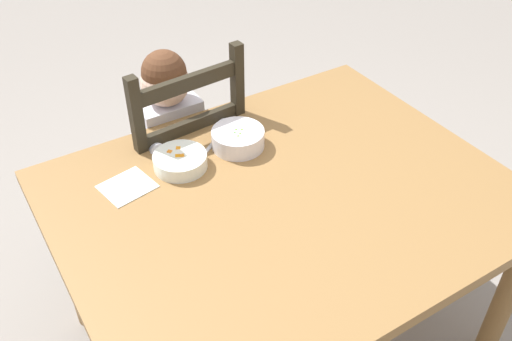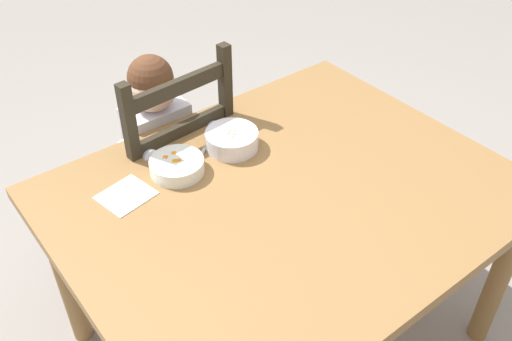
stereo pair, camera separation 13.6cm
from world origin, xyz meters
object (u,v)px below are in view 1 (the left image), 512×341
at_px(bowl_of_peas, 239,138).
at_px(child_figure, 174,134).
at_px(bowl_of_carrots, 180,161).
at_px(dining_chair, 178,169).
at_px(spoon, 200,159).
at_px(dining_table, 284,215).

bearing_deg(bowl_of_peas, child_figure, 109.82).
relative_size(child_figure, bowl_of_carrots, 5.58).
distance_m(dining_chair, bowl_of_peas, 0.42).
bearing_deg(bowl_of_peas, spoon, -179.76).
xyz_separation_m(child_figure, bowl_of_peas, (0.11, -0.29, 0.12)).
xyz_separation_m(dining_chair, bowl_of_peas, (0.10, -0.30, 0.29)).
height_order(dining_chair, bowl_of_carrots, dining_chair).
distance_m(dining_table, bowl_of_peas, 0.30).
distance_m(dining_chair, bowl_of_carrots, 0.42).
height_order(dining_table, spoon, spoon).
xyz_separation_m(dining_table, child_figure, (-0.10, 0.57, -0.00)).
bearing_deg(bowl_of_peas, dining_table, -90.85).
relative_size(dining_chair, bowl_of_carrots, 5.80).
height_order(bowl_of_peas, spoon, bowl_of_peas).
relative_size(bowl_of_peas, bowl_of_carrots, 1.03).
bearing_deg(bowl_of_carrots, dining_table, -53.02).
distance_m(child_figure, bowl_of_carrots, 0.33).
distance_m(child_figure, bowl_of_peas, 0.34).
xyz_separation_m(dining_table, spoon, (-0.14, 0.27, 0.09)).
distance_m(dining_chair, spoon, 0.40).
distance_m(bowl_of_peas, bowl_of_carrots, 0.21).
relative_size(dining_table, bowl_of_carrots, 7.82).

